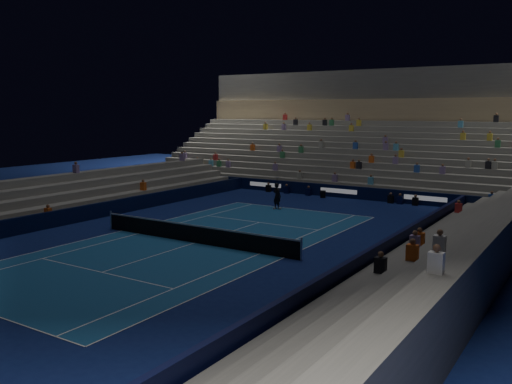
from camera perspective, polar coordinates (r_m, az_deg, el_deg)
The scene contains 11 objects.
ground at distance 29.33m, azimuth -6.39°, elevation -5.32°, with size 90.00×90.00×0.00m, color #0D1950.
court_surface at distance 29.33m, azimuth -6.39°, elevation -5.31°, with size 10.97×23.77×0.01m, color navy.
sponsor_barrier_far at distance 44.84m, azimuth 8.69°, elevation 0.07°, with size 44.00×0.25×1.00m, color black.
sponsor_barrier_east at distance 24.43m, azimuth 11.65°, elevation -7.04°, with size 0.25×37.00×1.00m, color black.
sponsor_barrier_west at distance 36.04m, azimuth -18.46°, elevation -2.31°, with size 0.25×37.00×1.00m, color black.
grandstand_main at distance 53.22m, azimuth 12.93°, elevation 4.38°, with size 44.00×15.20×11.20m.
grandstand_east at distance 23.36m, azimuth 19.69°, elevation -7.03°, with size 5.00×37.00×2.50m.
grandstand_west at distance 38.70m, azimuth -21.71°, elevation -1.13°, with size 5.00×37.00×2.50m.
tennis_net at distance 29.22m, azimuth -6.41°, elevation -4.36°, with size 12.90×0.10×1.10m.
tennis_player at distance 38.99m, azimuth 2.22°, elevation -0.42°, with size 0.69×0.45×1.90m, color black.
broadcast_camera at distance 44.56m, azimuth 7.00°, elevation -0.21°, with size 0.60×0.95×0.56m.
Camera 1 is at (18.08, -22.03, 6.95)m, focal length 38.25 mm.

